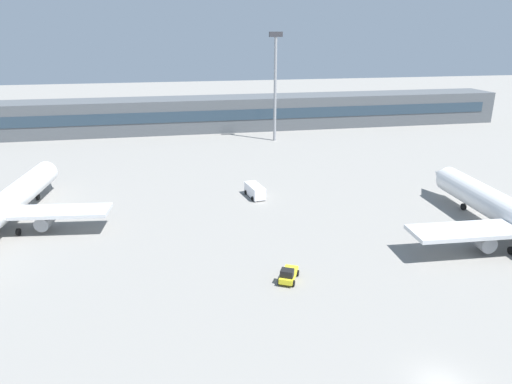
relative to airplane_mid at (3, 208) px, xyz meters
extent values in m
plane|color=gray|center=(42.86, 0.31, -3.21)|extent=(400.00, 400.00, 0.00)
cube|color=#4C5156|center=(42.86, 64.30, 1.29)|extent=(155.71, 12.00, 9.00)
cube|color=#263847|center=(42.86, 58.25, 1.74)|extent=(147.92, 0.16, 2.80)
cone|color=white|center=(68.02, 1.47, 0.20)|extent=(3.96, 4.52, 3.73)
cylinder|color=gray|center=(60.65, -19.56, -1.56)|extent=(2.24, 3.41, 2.07)
cylinder|color=black|center=(67.62, -5.87, -2.69)|extent=(0.47, 1.05, 1.03)
cylinder|color=black|center=(64.11, -20.78, -2.69)|extent=(0.47, 1.05, 1.03)
cylinder|color=white|center=(-0.03, -0.27, 0.04)|extent=(8.01, 35.58, 3.74)
cone|color=white|center=(2.32, 18.96, 0.04)|extent=(4.02, 4.51, 3.55)
cylinder|color=gray|center=(5.70, -1.96, -1.64)|extent=(2.33, 3.36, 1.97)
cylinder|color=black|center=(1.47, 12.03, -2.72)|extent=(0.51, 1.02, 0.98)
cylinder|color=black|center=(2.27, -2.53, -2.72)|extent=(0.51, 1.02, 0.98)
cube|color=yellow|center=(35.25, -21.43, -2.56)|extent=(2.98, 3.89, 0.60)
cube|color=black|center=(34.84, -22.23, -1.91)|extent=(1.75, 1.62, 0.90)
cylinder|color=black|center=(34.01, -22.14, -2.86)|extent=(0.54, 0.74, 0.70)
cylinder|color=black|center=(35.39, -22.86, -2.86)|extent=(0.54, 0.74, 0.70)
cylinder|color=black|center=(35.10, -20.01, -2.86)|extent=(0.54, 0.74, 0.70)
cylinder|color=black|center=(36.49, -20.72, -2.86)|extent=(0.54, 0.74, 0.70)
cube|color=white|center=(36.90, 6.38, -2.08)|extent=(2.81, 5.45, 1.90)
cube|color=#1E2633|center=(36.58, 8.35, -1.58)|extent=(1.90, 0.46, 0.70)
cylinder|color=black|center=(37.63, 8.22, -2.83)|extent=(0.40, 0.80, 0.76)
cylinder|color=black|center=(35.62, 7.89, -2.83)|extent=(0.40, 0.80, 0.76)
cylinder|color=black|center=(38.18, 4.86, -2.83)|extent=(0.40, 0.80, 0.76)
cylinder|color=black|center=(36.17, 4.54, -2.83)|extent=(0.40, 0.80, 0.76)
cylinder|color=gray|center=(50.13, 47.45, 9.34)|extent=(0.70, 0.70, 25.09)
cube|color=#333338|center=(50.13, 47.45, 22.48)|extent=(3.20, 0.80, 1.20)
camera|label=1|loc=(22.66, -65.65, 23.10)|focal=32.57mm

